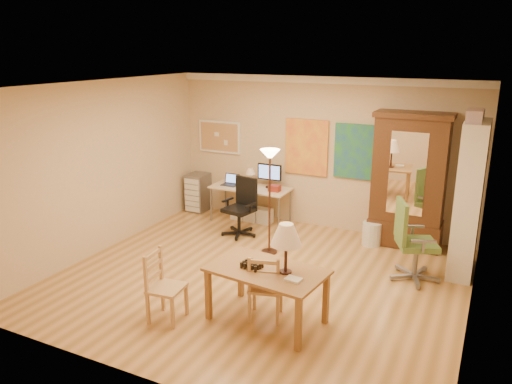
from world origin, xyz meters
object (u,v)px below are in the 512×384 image
at_px(office_chair_green, 413,259).
at_px(bookshelf, 468,200).
at_px(dining_table, 274,260).
at_px(computer_desk, 253,201).
at_px(armoire, 408,189).
at_px(office_chair_black, 240,220).

bearing_deg(office_chair_green, bookshelf, 43.29).
height_order(dining_table, computer_desk, dining_table).
bearing_deg(armoire, office_chair_green, -75.38).
bearing_deg(office_chair_black, armoire, 16.76).
height_order(dining_table, office_chair_green, dining_table).
bearing_deg(dining_table, office_chair_green, 56.11).
bearing_deg(computer_desk, office_chair_black, -80.76).
bearing_deg(office_chair_green, computer_desk, 158.90).
xyz_separation_m(dining_table, armoire, (0.95, 3.21, 0.16)).
height_order(office_chair_black, bookshelf, bookshelf).
height_order(dining_table, office_chair_black, dining_table).
distance_m(computer_desk, armoire, 2.84).
xyz_separation_m(office_chair_green, armoire, (-0.34, 1.29, 0.65)).
distance_m(dining_table, bookshelf, 3.14).
relative_size(armoire, bookshelf, 0.99).
xyz_separation_m(armoire, bookshelf, (0.94, -0.72, 0.15)).
bearing_deg(dining_table, office_chair_black, 125.46).
distance_m(computer_desk, bookshelf, 3.84).
distance_m(office_chair_black, bookshelf, 3.70).
bearing_deg(bookshelf, office_chair_green, -136.71).
relative_size(dining_table, computer_desk, 0.97).
bearing_deg(office_chair_black, bookshelf, 1.33).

